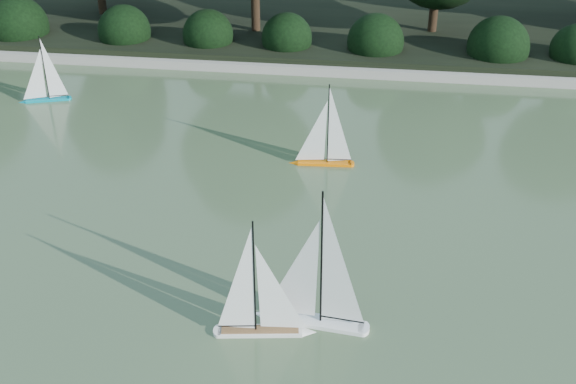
{
  "coord_description": "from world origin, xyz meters",
  "views": [
    {
      "loc": [
        0.0,
        -5.12,
        5.09
      ],
      "look_at": [
        -1.1,
        2.7,
        0.7
      ],
      "focal_mm": 45.0,
      "sensor_mm": 36.0,
      "label": 1
    }
  ],
  "objects_px": {
    "sailboat_white_a": "(307,301)",
    "sailboat_orange": "(320,151)",
    "sailboat_white_b": "(267,315)",
    "sailboat_teal": "(42,90)"
  },
  "relations": [
    {
      "from": "sailboat_white_a",
      "to": "sailboat_orange",
      "type": "height_order",
      "value": "sailboat_white_a"
    },
    {
      "from": "sailboat_white_b",
      "to": "sailboat_teal",
      "type": "bearing_deg",
      "value": 131.44
    },
    {
      "from": "sailboat_white_a",
      "to": "sailboat_orange",
      "type": "xyz_separation_m",
      "value": [
        -0.25,
        3.84,
        -0.06
      ]
    },
    {
      "from": "sailboat_white_b",
      "to": "sailboat_teal",
      "type": "relative_size",
      "value": 1.15
    },
    {
      "from": "sailboat_white_a",
      "to": "sailboat_teal",
      "type": "height_order",
      "value": "sailboat_white_a"
    },
    {
      "from": "sailboat_white_b",
      "to": "sailboat_orange",
      "type": "xyz_separation_m",
      "value": [
        0.14,
        4.08,
        -0.01
      ]
    },
    {
      "from": "sailboat_white_a",
      "to": "sailboat_teal",
      "type": "bearing_deg",
      "value": 134.68
    },
    {
      "from": "sailboat_orange",
      "to": "sailboat_teal",
      "type": "relative_size",
      "value": 1.06
    },
    {
      "from": "sailboat_white_b",
      "to": "sailboat_teal",
      "type": "height_order",
      "value": "sailboat_white_b"
    },
    {
      "from": "sailboat_white_a",
      "to": "sailboat_teal",
      "type": "xyz_separation_m",
      "value": [
        -5.67,
        5.73,
        -0.07
      ]
    }
  ]
}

